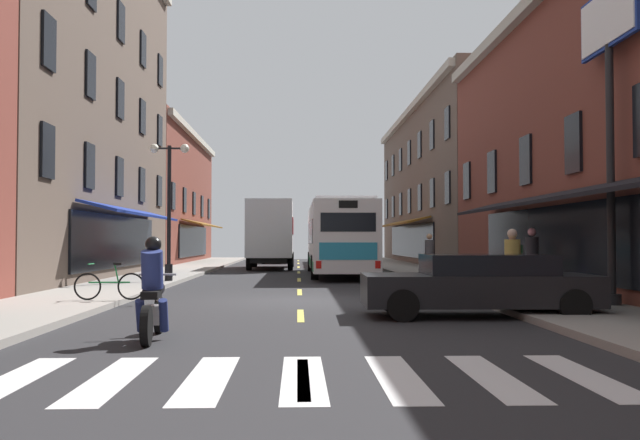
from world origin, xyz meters
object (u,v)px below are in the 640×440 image
Objects in this scene: sedan_near at (276,253)px; pedestrian_rear at (532,259)px; sedan_mid at (480,284)px; bicycle_near at (110,285)px; motorcycle_rider at (153,296)px; pedestrian_far at (513,265)px; street_lamp_twin at (169,205)px; billboard_sign at (609,63)px; box_truck at (271,234)px; pedestrian_mid at (429,255)px; transit_bus at (338,237)px; pedestrian_near at (513,259)px.

sedan_near is 29.95m from pedestrian_rear.
sedan_mid is 8.80m from bicycle_near.
pedestrian_rear is (11.24, 2.28, 0.57)m from bicycle_near.
motorcycle_rider is 1.21× the size of bicycle_near.
pedestrian_far reaches higher than sedan_mid.
pedestrian_far reaches higher than motorcycle_rider.
billboard_sign is at bearing -38.87° from street_lamp_twin.
pedestrian_rear is (2.83, 4.88, 0.40)m from sedan_mid.
motorcycle_rider is 1.15× the size of pedestrian_rear.
street_lamp_twin reaches higher than bicycle_near.
pedestrian_mid is at bearing -60.74° from box_truck.
street_lamp_twin is at bearing 38.09° from pedestrian_far.
street_lamp_twin reaches higher than pedestrian_mid.
pedestrian_rear is (8.97, 8.02, 0.37)m from motorcycle_rider.
bicycle_near is at bearing -62.60° from pedestrian_mid.
billboard_sign reaches higher than transit_bus.
sedan_mid is 2.94× the size of pedestrian_near.
pedestrian_rear reaches higher than sedan_mid.
sedan_near is at bearing 101.26° from transit_bus.
sedan_near is at bearing 90.12° from box_truck.
sedan_mid is (5.31, -33.70, -0.02)m from sedan_near.
street_lamp_twin reaches higher than sedan_mid.
transit_bus is at bearing 44.34° from street_lamp_twin.
sedan_near is 2.47× the size of bicycle_near.
pedestrian_rear is (8.12, -19.00, -0.86)m from box_truck.
box_truck is at bearing 76.67° from street_lamp_twin.
sedan_near is 2.46× the size of pedestrian_far.
pedestrian_far is at bearing -7.15° from bicycle_near.
sedan_near is 23.53m from street_lamp_twin.
pedestrian_mid is (6.63, -21.61, 0.33)m from sedan_near.
pedestrian_near is (11.33, 4.28, 0.50)m from bicycle_near.
street_lamp_twin is at bearing -97.57° from pedestrian_mid.
pedestrian_near is 0.95× the size of pedestrian_far.
pedestrian_near is 12.09m from street_lamp_twin.
sedan_mid is (5.29, -23.88, -1.26)m from box_truck.
pedestrian_mid is (6.60, -11.79, -0.92)m from box_truck.
bicycle_near is at bearing 176.02° from pedestrian_near.
pedestrian_mid reaches higher than sedan_mid.
motorcycle_rider is 13.99m from street_lamp_twin.
street_lamp_twin is at bearing 128.92° from sedan_mid.
transit_bus is 17.22m from sedan_near.
bicycle_near is at bearing -89.59° from street_lamp_twin.
motorcycle_rider is (-0.85, -27.02, -1.23)m from box_truck.
sedan_near is at bearing 19.93° from pedestrian_rear.
sedan_mid is 2.82× the size of bicycle_near.
sedan_mid is 1.85m from pedestrian_far.
pedestrian_rear is at bearing 96.83° from billboard_sign.
street_lamp_twin reaches higher than motorcycle_rider.
pedestrian_far is 13.35m from street_lamp_twin.
pedestrian_near is at bearing -72.93° from sedan_near.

